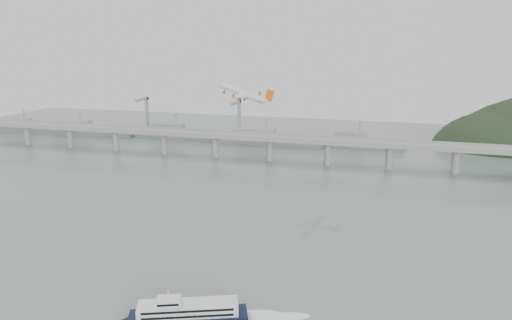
% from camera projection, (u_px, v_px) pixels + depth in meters
% --- Properties ---
extents(ground, '(900.00, 900.00, 0.00)m').
position_uv_depth(ground, '(224.00, 260.00, 236.57)').
color(ground, slate).
rests_on(ground, ground).
extents(bridge, '(800.00, 22.00, 23.90)m').
position_uv_depth(bridge, '(303.00, 143.00, 419.58)').
color(bridge, gray).
rests_on(bridge, ground).
extents(distant_fleet, '(453.00, 60.90, 40.00)m').
position_uv_depth(distant_fleet, '(170.00, 133.00, 524.83)').
color(distant_fleet, gray).
rests_on(distant_fleet, ground).
extents(ferry, '(68.24, 32.89, 13.52)m').
position_uv_depth(ferry, '(188.00, 313.00, 183.05)').
color(ferry, black).
rests_on(ferry, ground).
extents(airliner, '(39.32, 35.90, 14.48)m').
position_uv_depth(airliner, '(244.00, 94.00, 303.67)').
color(airliner, white).
rests_on(airliner, ground).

